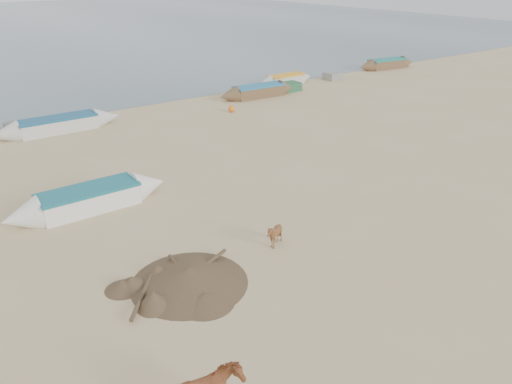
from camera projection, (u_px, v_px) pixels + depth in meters
ground at (327, 260)px, 16.51m from camera, size 140.00×140.00×0.00m
calf_front at (274, 235)px, 17.13m from camera, size 0.99×0.93×0.92m
near_canoe at (89, 199)px, 19.77m from camera, size 6.56×1.51×0.90m
debris_pile at (189, 276)px, 15.20m from camera, size 4.64×4.64×0.52m
waterline_canoes at (105, 112)px, 31.52m from camera, size 61.67×4.30×0.90m
beach_clutter at (172, 107)px, 33.24m from camera, size 44.01×4.42×0.64m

